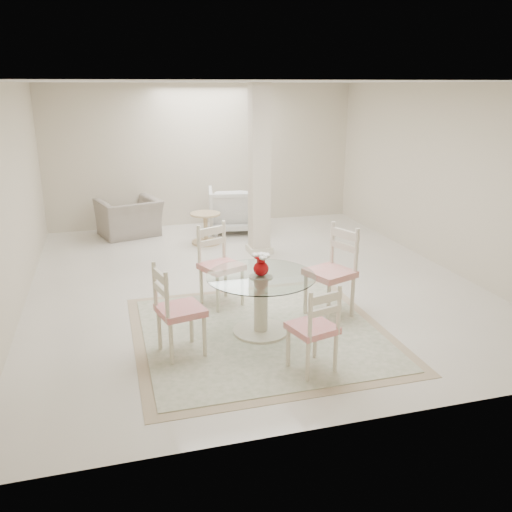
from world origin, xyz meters
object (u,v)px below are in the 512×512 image
object	(u,v)px
red_vase	(261,264)
dining_table	(261,304)
dining_chair_west	(174,304)
dining_chair_east	(335,265)
side_table	(206,229)
column	(259,171)
armchair_white	(233,209)
dining_chair_north	(218,259)
recliner_taupe	(129,218)
dining_chair_south	(317,323)

from	to	relation	value
red_vase	dining_table	bearing A→B (deg)	146.31
dining_chair_west	dining_table	bearing A→B (deg)	-88.04
dining_table	dining_chair_east	world-z (taller)	dining_chair_east
dining_table	side_table	size ratio (longest dim) A/B	2.19
column	dining_chair_west	world-z (taller)	column
column	dining_chair_west	bearing A→B (deg)	-119.37
dining_table	dining_chair_west	world-z (taller)	dining_chair_west
column	armchair_white	size ratio (longest dim) A/B	2.96
red_vase	dining_chair_west	xyz separation A→B (m)	(-0.99, -0.26, -0.25)
dining_chair_north	recliner_taupe	bearing A→B (deg)	82.06
dining_chair_north	dining_chair_west	xyz separation A→B (m)	(-0.71, -1.25, -0.02)
dining_chair_west	side_table	size ratio (longest dim) A/B	2.00
dining_chair_east	recliner_taupe	world-z (taller)	dining_chair_east
armchair_white	column	bearing A→B (deg)	104.14
recliner_taupe	armchair_white	world-z (taller)	armchair_white
column	red_vase	bearing A→B (deg)	-105.60
dining_table	dining_chair_south	bearing A→B (deg)	-75.03
dining_table	side_table	world-z (taller)	dining_table
side_table	recliner_taupe	bearing A→B (deg)	144.92
dining_chair_east	dining_chair_south	distance (m)	1.45
column	dining_chair_west	xyz separation A→B (m)	(-1.82, -3.23, -0.78)
dining_table	column	bearing A→B (deg)	74.33
column	recliner_taupe	bearing A→B (deg)	140.99
side_table	dining_chair_west	bearing A→B (deg)	-104.94
dining_table	armchair_white	xyz separation A→B (m)	(0.73, 4.42, 0.07)
column	side_table	size ratio (longest dim) A/B	4.96
dining_table	red_vase	xyz separation A→B (m)	(0.00, -0.00, 0.47)
column	dining_chair_west	size ratio (longest dim) A/B	2.49
dining_chair_north	dining_chair_west	size ratio (longest dim) A/B	1.04
red_vase	dining_chair_north	bearing A→B (deg)	105.62
dining_chair_west	recliner_taupe	world-z (taller)	dining_chair_west
column	dining_chair_south	bearing A→B (deg)	-98.23
dining_chair_east	dining_chair_north	size ratio (longest dim) A/B	1.06
recliner_taupe	armchair_white	distance (m)	1.92
dining_chair_south	recliner_taupe	world-z (taller)	dining_chair_south
dining_chair_north	armchair_white	distance (m)	3.59
dining_table	dining_chair_north	distance (m)	1.05
dining_chair_south	armchair_white	distance (m)	5.43
dining_chair_south	recliner_taupe	xyz separation A→B (m)	(-1.44, 5.58, -0.19)
column	dining_chair_east	world-z (taller)	column
red_vase	recliner_taupe	world-z (taller)	red_vase
dining_chair_north	armchair_white	size ratio (longest dim) A/B	1.24
dining_chair_east	recliner_taupe	distance (m)	4.85
dining_chair_east	dining_chair_west	xyz separation A→B (m)	(-1.98, -0.53, -0.06)
dining_chair_east	dining_chair_west	distance (m)	2.05
column	dining_table	distance (m)	3.25
recliner_taupe	side_table	distance (m)	1.53
red_vase	side_table	xyz separation A→B (m)	(0.07, 3.72, -0.57)
red_vase	dining_chair_south	size ratio (longest dim) A/B	0.26
side_table	column	bearing A→B (deg)	-44.65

